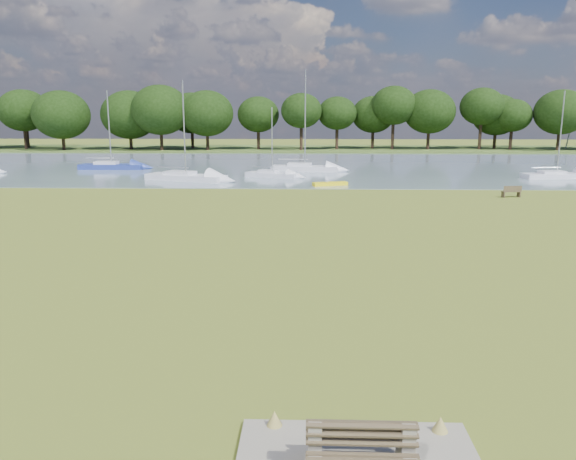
{
  "coord_description": "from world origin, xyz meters",
  "views": [
    {
      "loc": [
        -0.93,
        -22.27,
        5.92
      ],
      "look_at": [
        -1.59,
        -2.0,
        1.69
      ],
      "focal_mm": 35.0,
      "sensor_mm": 36.0,
      "label": 1
    }
  ],
  "objects_px": {
    "riverbank_bench": "(512,192)",
    "sailboat_3": "(272,173)",
    "sailboat_4": "(185,175)",
    "kayak": "(330,184)",
    "bench_pair": "(361,451)",
    "sailboat_5": "(556,174)",
    "sailboat_1": "(111,165)",
    "sailboat_2": "(304,166)"
  },
  "relations": [
    {
      "from": "riverbank_bench",
      "to": "sailboat_1",
      "type": "relative_size",
      "value": 0.17
    },
    {
      "from": "sailboat_5",
      "to": "sailboat_3",
      "type": "bearing_deg",
      "value": 171.94
    },
    {
      "from": "sailboat_1",
      "to": "sailboat_5",
      "type": "height_order",
      "value": "sailboat_1"
    },
    {
      "from": "sailboat_3",
      "to": "sailboat_1",
      "type": "bearing_deg",
      "value": -178.88
    },
    {
      "from": "bench_pair",
      "to": "sailboat_1",
      "type": "relative_size",
      "value": 0.22
    },
    {
      "from": "bench_pair",
      "to": "kayak",
      "type": "xyz_separation_m",
      "value": [
        1.05,
        38.0,
        -0.3
      ]
    },
    {
      "from": "bench_pair",
      "to": "sailboat_2",
      "type": "bearing_deg",
      "value": 91.67
    },
    {
      "from": "sailboat_2",
      "to": "sailboat_5",
      "type": "bearing_deg",
      "value": -6.43
    },
    {
      "from": "sailboat_1",
      "to": "sailboat_3",
      "type": "distance_m",
      "value": 19.04
    },
    {
      "from": "riverbank_bench",
      "to": "sailboat_2",
      "type": "height_order",
      "value": "sailboat_2"
    },
    {
      "from": "riverbank_bench",
      "to": "sailboat_3",
      "type": "relative_size",
      "value": 0.22
    },
    {
      "from": "sailboat_1",
      "to": "sailboat_4",
      "type": "height_order",
      "value": "sailboat_4"
    },
    {
      "from": "riverbank_bench",
      "to": "sailboat_3",
      "type": "bearing_deg",
      "value": 137.0
    },
    {
      "from": "sailboat_3",
      "to": "sailboat_5",
      "type": "height_order",
      "value": "sailboat_5"
    },
    {
      "from": "bench_pair",
      "to": "sailboat_4",
      "type": "height_order",
      "value": "sailboat_4"
    },
    {
      "from": "riverbank_bench",
      "to": "sailboat_4",
      "type": "height_order",
      "value": "sailboat_4"
    },
    {
      "from": "sailboat_3",
      "to": "sailboat_4",
      "type": "relative_size",
      "value": 0.74
    },
    {
      "from": "bench_pair",
      "to": "sailboat_4",
      "type": "xyz_separation_m",
      "value": [
        -11.76,
        41.37,
        0.01
      ]
    },
    {
      "from": "sailboat_4",
      "to": "sailboat_1",
      "type": "bearing_deg",
      "value": 156.47
    },
    {
      "from": "kayak",
      "to": "sailboat_3",
      "type": "xyz_separation_m",
      "value": [
        -5.22,
        6.07,
        0.25
      ]
    },
    {
      "from": "sailboat_4",
      "to": "kayak",
      "type": "bearing_deg",
      "value": 5.87
    },
    {
      "from": "kayak",
      "to": "sailboat_2",
      "type": "bearing_deg",
      "value": 81.67
    },
    {
      "from": "riverbank_bench",
      "to": "sailboat_5",
      "type": "height_order",
      "value": "sailboat_5"
    },
    {
      "from": "sailboat_4",
      "to": "sailboat_5",
      "type": "height_order",
      "value": "sailboat_4"
    },
    {
      "from": "bench_pair",
      "to": "sailboat_1",
      "type": "bearing_deg",
      "value": 113.46
    },
    {
      "from": "sailboat_5",
      "to": "kayak",
      "type": "bearing_deg",
      "value": -171.96
    },
    {
      "from": "sailboat_1",
      "to": "kayak",
      "type": "bearing_deg",
      "value": -30.8
    },
    {
      "from": "bench_pair",
      "to": "sailboat_2",
      "type": "xyz_separation_m",
      "value": [
        -1.16,
        49.68,
        0.08
      ]
    },
    {
      "from": "kayak",
      "to": "sailboat_3",
      "type": "distance_m",
      "value": 8.01
    },
    {
      "from": "kayak",
      "to": "sailboat_4",
      "type": "bearing_deg",
      "value": 146.25
    },
    {
      "from": "sailboat_5",
      "to": "sailboat_2",
      "type": "bearing_deg",
      "value": 158.33
    },
    {
      "from": "kayak",
      "to": "bench_pair",
      "type": "bearing_deg",
      "value": -110.58
    },
    {
      "from": "sailboat_4",
      "to": "sailboat_3",
      "type": "bearing_deg",
      "value": 40.21
    },
    {
      "from": "sailboat_2",
      "to": "sailboat_4",
      "type": "distance_m",
      "value": 13.47
    },
    {
      "from": "sailboat_1",
      "to": "sailboat_2",
      "type": "xyz_separation_m",
      "value": [
        20.69,
        -1.48,
        0.03
      ]
    },
    {
      "from": "riverbank_bench",
      "to": "sailboat_2",
      "type": "bearing_deg",
      "value": 121.06
    },
    {
      "from": "riverbank_bench",
      "to": "sailboat_4",
      "type": "distance_m",
      "value": 27.18
    },
    {
      "from": "riverbank_bench",
      "to": "sailboat_2",
      "type": "xyz_separation_m",
      "value": [
        -14.94,
        17.61,
        0.15
      ]
    },
    {
      "from": "bench_pair",
      "to": "kayak",
      "type": "relative_size",
      "value": 0.62
    },
    {
      "from": "sailboat_4",
      "to": "sailboat_5",
      "type": "relative_size",
      "value": 1.11
    },
    {
      "from": "kayak",
      "to": "sailboat_2",
      "type": "xyz_separation_m",
      "value": [
        -2.2,
        11.68,
        0.38
      ]
    },
    {
      "from": "riverbank_bench",
      "to": "sailboat_5",
      "type": "relative_size",
      "value": 0.18
    }
  ]
}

